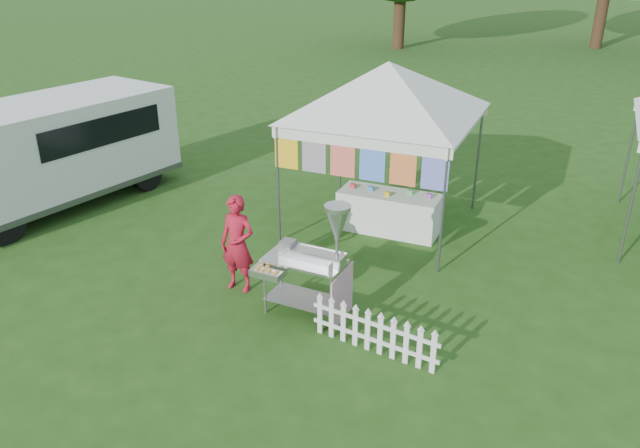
% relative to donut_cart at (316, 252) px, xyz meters
% --- Properties ---
extents(ground, '(120.00, 120.00, 0.00)m').
position_rel_donut_cart_xyz_m(ground, '(-0.17, -0.10, -1.02)').
color(ground, '#244714').
rests_on(ground, ground).
extents(canopy_main, '(4.24, 4.24, 3.45)m').
position_rel_donut_cart_xyz_m(canopy_main, '(-0.17, 3.40, 1.97)').
color(canopy_main, '#59595E').
rests_on(canopy_main, ground).
extents(donut_cart, '(1.27, 0.82, 1.73)m').
position_rel_donut_cart_xyz_m(donut_cart, '(0.00, 0.00, 0.00)').
color(donut_cart, gray).
rests_on(donut_cart, ground).
extents(vendor, '(0.55, 0.36, 1.51)m').
position_rel_donut_cart_xyz_m(vendor, '(-1.39, 0.26, -0.27)').
color(vendor, '#AB152A').
rests_on(vendor, ground).
extents(cargo_van, '(2.95, 5.27, 2.07)m').
position_rel_donut_cart_xyz_m(cargo_van, '(-6.45, 1.85, 0.09)').
color(cargo_van, white).
rests_on(cargo_van, ground).
extents(picket_fence, '(1.78, 0.29, 0.56)m').
position_rel_donut_cart_xyz_m(picket_fence, '(1.01, -0.47, -0.73)').
color(picket_fence, white).
rests_on(picket_fence, ground).
extents(display_table, '(1.80, 0.70, 0.73)m').
position_rel_donut_cart_xyz_m(display_table, '(0.03, 3.16, -0.65)').
color(display_table, white).
rests_on(display_table, ground).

